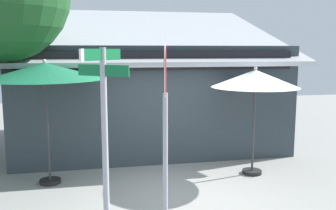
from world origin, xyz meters
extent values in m
cube|color=gray|center=(0.00, 0.00, -0.05)|extent=(28.00, 28.00, 0.10)
cube|color=#333D42|center=(-0.02, 4.62, 1.45)|extent=(7.12, 5.30, 2.90)
cube|color=#B7BABF|center=(-0.02, 4.47, 3.31)|extent=(7.62, 5.79, 1.81)
cube|color=black|center=(-0.02, 1.92, 2.55)|extent=(6.52, 0.16, 0.44)
cylinder|color=#A8AAB2|center=(-1.45, -1.39, 1.42)|extent=(0.09, 0.09, 2.83)
cube|color=#116B38|center=(-1.45, -1.39, 2.73)|extent=(0.54, 0.69, 0.16)
cube|color=#116B38|center=(-1.45, -1.39, 2.51)|extent=(0.69, 0.54, 0.16)
cube|color=white|center=(-1.73, -1.76, 2.73)|extent=(0.06, 0.07, 0.16)
cylinder|color=#A8AAB2|center=(-0.63, -1.72, 1.11)|extent=(0.07, 0.07, 2.22)
cylinder|color=white|center=(-0.63, -1.72, 2.51)|extent=(0.16, 0.70, 0.72)
cylinder|color=red|center=(-0.63, -1.72, 2.51)|extent=(0.16, 0.66, 0.67)
cylinder|color=black|center=(-2.55, 1.20, 0.04)|extent=(0.44, 0.44, 0.08)
cylinder|color=#333335|center=(-2.55, 1.20, 1.13)|extent=(0.05, 0.05, 2.25)
cone|color=#1E724C|center=(-2.55, 1.20, 2.37)|extent=(2.41, 2.41, 0.34)
sphere|color=silver|center=(-2.55, 1.20, 2.57)|extent=(0.08, 0.08, 0.08)
cylinder|color=black|center=(1.90, 0.93, 0.04)|extent=(0.44, 0.44, 0.08)
cylinder|color=#333335|center=(1.90, 0.93, 1.02)|extent=(0.05, 0.05, 2.03)
cone|color=white|center=(1.90, 0.93, 2.17)|extent=(1.93, 1.93, 0.38)
sphere|color=silver|center=(1.90, 0.93, 2.39)|extent=(0.08, 0.08, 0.08)
camera|label=1|loc=(-1.59, -6.64, 2.79)|focal=39.49mm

